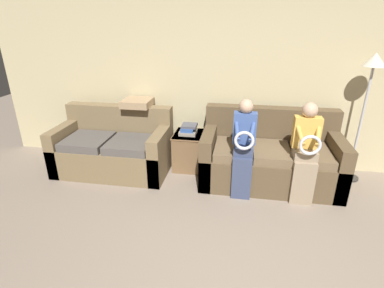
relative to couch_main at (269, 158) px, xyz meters
name	(u,v)px	position (x,y,z in m)	size (l,w,h in m)	color
wall_back	(253,81)	(-0.29, 0.54, 0.94)	(7.80, 0.06, 2.55)	#C6B789
couch_main	(269,158)	(0.00, 0.00, 0.00)	(1.80, 0.91, 0.96)	brown
couch_side	(114,149)	(-2.22, -0.03, -0.01)	(1.61, 0.87, 0.90)	brown
child_left_seated	(244,145)	(-0.36, -0.38, 0.33)	(0.28, 0.37, 1.21)	#384260
child_right_seated	(306,149)	(0.36, -0.39, 0.33)	(0.31, 0.38, 1.20)	gray
side_shelf	(189,150)	(-1.15, 0.23, -0.06)	(0.44, 0.53, 0.54)	brown
book_stack	(188,130)	(-1.16, 0.22, 0.26)	(0.24, 0.26, 0.14)	gray
floor_lamp	(370,81)	(1.14, 0.25, 1.03)	(0.27, 0.27, 1.71)	#2D2B28
throw_pillow	(137,103)	(-1.92, 0.27, 0.62)	(0.41, 0.41, 0.10)	#A38460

